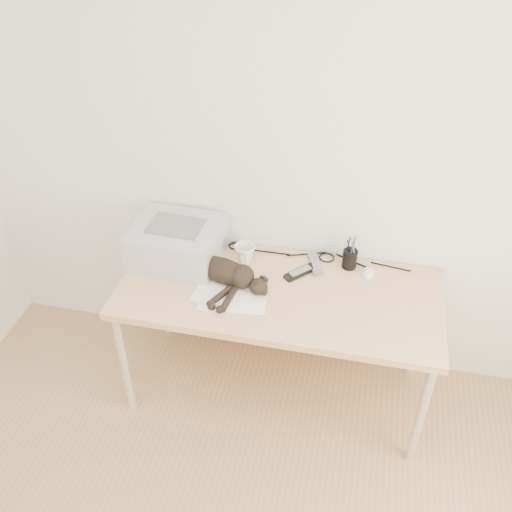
% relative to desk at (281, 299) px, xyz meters
% --- Properties ---
extents(wall_back, '(3.50, 0.00, 3.50)m').
position_rel_desk_xyz_m(wall_back, '(0.00, 0.27, 0.69)').
color(wall_back, white).
rests_on(wall_back, floor).
extents(desk, '(1.60, 0.70, 0.74)m').
position_rel_desk_xyz_m(desk, '(0.00, 0.00, 0.00)').
color(desk, tan).
rests_on(desk, floor).
extents(printer, '(0.46, 0.40, 0.21)m').
position_rel_desk_xyz_m(printer, '(-0.57, 0.06, 0.24)').
color(printer, '#B0B0B5').
rests_on(printer, desk).
extents(papers, '(0.38, 0.28, 0.01)m').
position_rel_desk_xyz_m(papers, '(-0.22, -0.17, 0.14)').
color(papers, white).
rests_on(papers, desk).
extents(cat, '(0.58, 0.37, 0.14)m').
position_rel_desk_xyz_m(cat, '(-0.31, -0.08, 0.19)').
color(cat, black).
rests_on(cat, desk).
extents(mug, '(0.15, 0.15, 0.10)m').
position_rel_desk_xyz_m(mug, '(-0.22, 0.11, 0.18)').
color(mug, white).
rests_on(mug, desk).
extents(pen_cup, '(0.08, 0.08, 0.19)m').
position_rel_desk_xyz_m(pen_cup, '(0.32, 0.18, 0.19)').
color(pen_cup, black).
rests_on(pen_cup, desk).
extents(remote_grey, '(0.10, 0.19, 0.02)m').
position_rel_desk_xyz_m(remote_grey, '(0.15, 0.15, 0.14)').
color(remote_grey, slate).
rests_on(remote_grey, desk).
extents(remote_black, '(0.16, 0.17, 0.02)m').
position_rel_desk_xyz_m(remote_black, '(0.08, 0.06, 0.14)').
color(remote_black, black).
rests_on(remote_black, desk).
extents(mouse, '(0.07, 0.11, 0.03)m').
position_rel_desk_xyz_m(mouse, '(0.42, 0.14, 0.15)').
color(mouse, white).
rests_on(mouse, desk).
extents(cable_tangle, '(1.36, 0.08, 0.01)m').
position_rel_desk_xyz_m(cable_tangle, '(0.00, 0.22, 0.14)').
color(cable_tangle, black).
rests_on(cable_tangle, desk).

